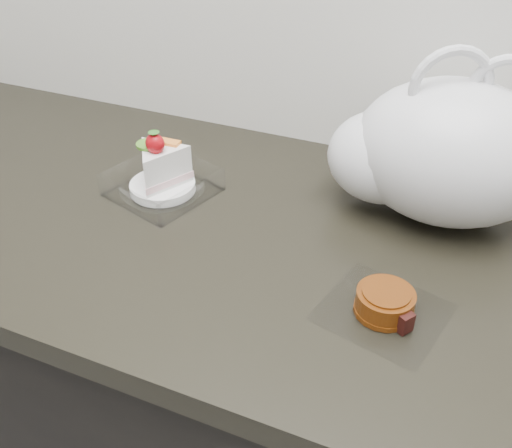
{
  "coord_description": "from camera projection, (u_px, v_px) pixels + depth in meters",
  "views": [
    {
      "loc": [
        0.17,
        1.03,
        1.42
      ],
      "look_at": [
        -0.09,
        1.65,
        0.94
      ],
      "focal_mm": 40.0,
      "sensor_mm": 36.0,
      "label": 1
    }
  ],
  "objects": [
    {
      "name": "counter",
      "position": [
        309.0,
        428.0,
        1.11
      ],
      "size": [
        2.04,
        0.64,
        0.9
      ],
      "color": "black",
      "rests_on": "ground"
    },
    {
      "name": "cake_tray",
      "position": [
        162.0,
        176.0,
        0.95
      ],
      "size": [
        0.19,
        0.19,
        0.12
      ],
      "rotation": [
        0.0,
        0.0,
        -0.29
      ],
      "color": "white",
      "rests_on": "counter"
    },
    {
      "name": "plastic_bag",
      "position": [
        437.0,
        152.0,
        0.86
      ],
      "size": [
        0.38,
        0.3,
        0.27
      ],
      "rotation": [
        0.0,
        0.0,
        0.29
      ],
      "color": "silver",
      "rests_on": "counter"
    },
    {
      "name": "mooncake_wrap",
      "position": [
        385.0,
        305.0,
        0.72
      ],
      "size": [
        0.18,
        0.17,
        0.04
      ],
      "rotation": [
        0.0,
        0.0,
        -0.05
      ],
      "color": "white",
      "rests_on": "counter"
    }
  ]
}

